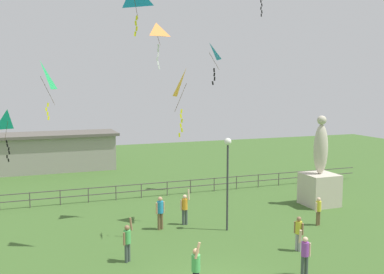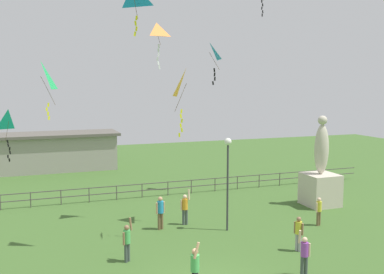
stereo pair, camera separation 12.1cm
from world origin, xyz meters
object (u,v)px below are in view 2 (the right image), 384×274
at_px(person_2, 319,209).
at_px(kite_6, 41,77).
at_px(person_6, 185,207).
at_px(kite_1, 157,34).
at_px(person_0, 160,211).
at_px(statue_monument, 321,180).
at_px(kite_4, 9,123).
at_px(person_1, 195,267).
at_px(person_3, 299,231).
at_px(person_4, 127,240).
at_px(person_5, 304,253).
at_px(lamppost, 228,164).
at_px(kite_3, 186,86).
at_px(kite_2, 210,54).

xyz_separation_m(person_2, kite_6, (-13.50, 4.33, 6.89)).
bearing_deg(person_6, kite_1, 128.67).
relative_size(person_0, kite_1, 0.73).
distance_m(statue_monument, kite_4, 18.81).
bearing_deg(kite_1, person_1, -97.49).
xyz_separation_m(statue_monument, person_3, (-5.57, -6.11, -0.70)).
bearing_deg(kite_1, kite_6, 175.80).
bearing_deg(kite_4, kite_6, -66.52).
distance_m(person_4, person_5, 7.21).
bearing_deg(kite_1, lamppost, -46.61).
relative_size(person_1, kite_4, 0.66).
xyz_separation_m(lamppost, person_5, (0.53, -6.00, -2.50)).
bearing_deg(kite_1, person_0, -101.97).
xyz_separation_m(kite_1, kite_3, (0.41, -3.48, -2.72)).
bearing_deg(person_0, lamppost, -22.44).
height_order(statue_monument, kite_4, kite_4).
distance_m(kite_2, kite_6, 8.51).
xyz_separation_m(lamppost, person_3, (1.79, -3.70, -2.52)).
height_order(person_2, kite_2, kite_2).
relative_size(person_0, person_4, 0.92).
height_order(person_5, kite_4, kite_4).
bearing_deg(kite_3, kite_6, 147.98).
xyz_separation_m(statue_monument, person_0, (-10.52, -1.11, -0.61)).
bearing_deg(person_1, person_6, 73.43).
xyz_separation_m(person_3, person_4, (-7.42, 1.43, 0.03)).
xyz_separation_m(person_4, person_6, (3.91, 3.88, 0.03)).
distance_m(person_0, person_2, 8.32).
xyz_separation_m(person_1, person_5, (4.51, -0.01, -0.07)).
xyz_separation_m(lamppost, kite_3, (-2.39, -0.51, 3.91)).
bearing_deg(person_6, kite_2, -16.96).
distance_m(person_0, kite_6, 8.96).
xyz_separation_m(lamppost, person_1, (-3.98, -5.99, -2.42)).
bearing_deg(person_3, lamppost, 115.84).
relative_size(person_2, kite_3, 0.48).
height_order(person_1, person_4, person_1).
bearing_deg(person_3, person_1, -158.31).
xyz_separation_m(lamppost, person_6, (-1.72, 1.61, -2.46)).
bearing_deg(person_1, person_4, 113.89).
distance_m(person_2, kite_3, 9.72).
distance_m(kite_1, kite_4, 10.07).
relative_size(person_6, kite_3, 0.61).
distance_m(person_3, kite_6, 14.36).
bearing_deg(person_5, kite_2, 98.09).
xyz_separation_m(person_0, kite_4, (-7.25, 6.14, 4.21)).
relative_size(kite_3, kite_4, 1.04).
bearing_deg(person_0, kite_3, -67.16).
xyz_separation_m(person_6, kite_4, (-8.69, 5.83, 4.24)).
height_order(person_6, kite_2, kite_2).
distance_m(person_0, person_5, 8.19).
bearing_deg(person_5, kite_4, 129.12).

